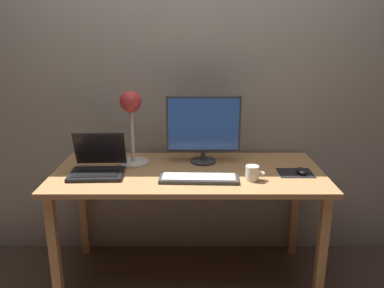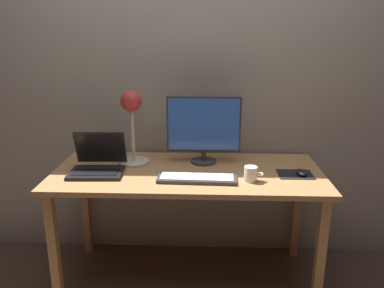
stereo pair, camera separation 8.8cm
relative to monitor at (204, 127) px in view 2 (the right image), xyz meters
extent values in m
plane|color=#47382D|center=(-0.09, -0.15, -0.97)|extent=(4.80, 4.80, 0.00)
cube|color=#9E998E|center=(-0.09, 0.25, 0.33)|extent=(4.80, 0.06, 2.60)
cube|color=tan|center=(-0.09, -0.15, -0.25)|extent=(1.60, 0.70, 0.03)
cube|color=tan|center=(-0.83, -0.44, -0.62)|extent=(0.05, 0.05, 0.71)
cube|color=tan|center=(0.65, -0.44, -0.62)|extent=(0.05, 0.05, 0.71)
cube|color=tan|center=(-0.83, 0.14, -0.62)|extent=(0.05, 0.05, 0.71)
cube|color=tan|center=(0.65, 0.14, -0.62)|extent=(0.05, 0.05, 0.71)
cylinder|color=#38383A|center=(0.00, 0.00, -0.22)|extent=(0.16, 0.16, 0.01)
cylinder|color=#38383A|center=(0.00, 0.00, -0.19)|extent=(0.03, 0.03, 0.06)
cube|color=#38383A|center=(0.00, 0.00, 0.02)|extent=(0.46, 0.03, 0.35)
cube|color=blue|center=(0.00, -0.02, 0.02)|extent=(0.43, 0.00, 0.32)
cube|color=#38383A|center=(-0.03, -0.31, -0.22)|extent=(0.44, 0.16, 0.02)
cube|color=silver|center=(-0.03, -0.31, -0.21)|extent=(0.41, 0.13, 0.01)
cube|color=black|center=(-0.62, -0.24, -0.22)|extent=(0.31, 0.23, 0.02)
cube|color=black|center=(-0.62, -0.26, -0.21)|extent=(0.26, 0.13, 0.00)
cube|color=black|center=(-0.63, -0.10, -0.11)|extent=(0.31, 0.09, 0.21)
cube|color=black|center=(-0.63, -0.10, -0.11)|extent=(0.27, 0.08, 0.18)
cylinder|color=beige|center=(-0.44, -0.03, -0.22)|extent=(0.19, 0.19, 0.01)
cylinder|color=silver|center=(-0.44, -0.03, -0.04)|extent=(0.02, 0.02, 0.35)
sphere|color=#BF3333|center=(-0.44, -0.03, 0.16)|extent=(0.13, 0.13, 0.13)
sphere|color=#FFEAB2|center=(-0.44, -0.04, 0.13)|extent=(0.05, 0.05, 0.05)
cube|color=black|center=(0.54, -0.20, -0.23)|extent=(0.20, 0.16, 0.00)
ellipsoid|color=black|center=(0.57, -0.21, -0.21)|extent=(0.06, 0.10, 0.03)
cylinder|color=white|center=(0.26, -0.31, -0.19)|extent=(0.07, 0.07, 0.08)
torus|color=white|center=(0.31, -0.31, -0.19)|extent=(0.05, 0.05, 0.01)
camera|label=1|loc=(-0.07, -2.31, 0.57)|focal=35.87mm
camera|label=2|loc=(0.02, -2.30, 0.57)|focal=35.87mm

